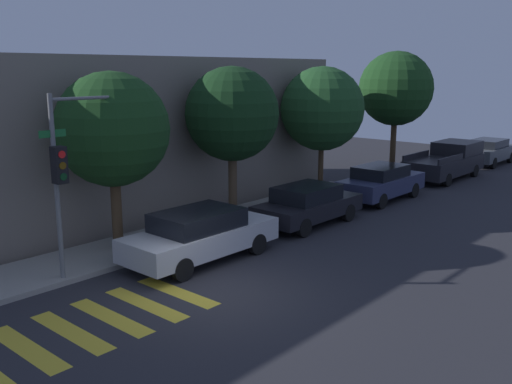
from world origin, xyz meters
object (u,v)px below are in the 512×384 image
sedan_tail_of_row (488,151)px  tree_near_corner (112,130)px  pickup_truck (447,161)px  tree_behind_truck (396,89)px  sedan_far_end (381,182)px  traffic_light_pole (74,154)px  sedan_near_corner (200,234)px  sedan_middle (308,204)px  tree_midblock (232,114)px  tree_far_end (322,109)px

sedan_tail_of_row → tree_near_corner: tree_near_corner is taller
pickup_truck → tree_behind_truck: 4.37m
sedan_far_end → traffic_light_pole: bearing=174.5°
tree_near_corner → sedan_near_corner: bearing=-64.7°
sedan_middle → tree_near_corner: tree_near_corner is taller
tree_behind_truck → sedan_tail_of_row: bearing=-19.0°
pickup_truck → tree_near_corner: size_ratio=1.01×
traffic_light_pole → sedan_middle: 8.56m
sedan_middle → tree_near_corner: size_ratio=0.81×
sedan_near_corner → tree_midblock: 5.37m
tree_near_corner → tree_behind_truck: (16.52, 0.00, 0.72)m
sedan_tail_of_row → tree_far_end: size_ratio=0.81×
sedan_near_corner → tree_behind_truck: size_ratio=0.75×
tree_midblock → tree_far_end: size_ratio=1.00×
tree_midblock → tree_far_end: (5.38, 0.00, -0.08)m
traffic_light_pole → sedan_tail_of_row: 25.40m
sedan_near_corner → tree_midblock: (3.77, 2.35, 3.01)m
tree_midblock → sedan_far_end: bearing=-20.3°
pickup_truck → tree_midblock: bearing=169.6°
sedan_near_corner → tree_behind_truck: bearing=8.7°
tree_midblock → sedan_middle: bearing=-61.2°
tree_near_corner → tree_far_end: bearing=0.0°
tree_near_corner → tree_behind_truck: bearing=0.0°
sedan_near_corner → tree_far_end: 9.89m
traffic_light_pole → sedan_near_corner: traffic_light_pole is taller
pickup_truck → tree_behind_truck: size_ratio=0.86×
sedan_near_corner → pickup_truck: 16.62m
traffic_light_pole → tree_behind_truck: (18.42, 1.08, 1.09)m
sedan_middle → sedan_near_corner: bearing=180.0°
sedan_far_end → sedan_tail_of_row: bearing=0.0°
traffic_light_pole → sedan_far_end: (13.15, -1.27, -2.49)m
tree_near_corner → tree_midblock: size_ratio=0.97×
sedan_near_corner → sedan_middle: bearing=0.0°
traffic_light_pole → pickup_truck: bearing=-3.7°
traffic_light_pole → pickup_truck: traffic_light_pole is taller
sedan_far_end → tree_behind_truck: (5.27, 2.35, 3.58)m
traffic_light_pole → tree_far_end: bearing=5.1°
sedan_near_corner → pickup_truck: bearing=0.0°
sedan_middle → sedan_tail_of_row: size_ratio=0.97×
sedan_near_corner → tree_near_corner: (-1.11, 2.35, 2.86)m
sedan_near_corner → tree_near_corner: bearing=115.3°
sedan_near_corner → tree_midblock: tree_midblock is taller
tree_midblock → tree_far_end: 5.38m
sedan_middle → tree_far_end: 5.57m
traffic_light_pole → sedan_far_end: size_ratio=1.09×
sedan_tail_of_row → tree_near_corner: (-23.34, 2.35, 2.87)m
sedan_middle → tree_near_corner: bearing=159.2°
traffic_light_pole → sedan_far_end: bearing=-5.5°
sedan_near_corner → pickup_truck: (16.62, 0.00, 0.10)m
sedan_middle → tree_far_end: (4.09, 2.35, 2.96)m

